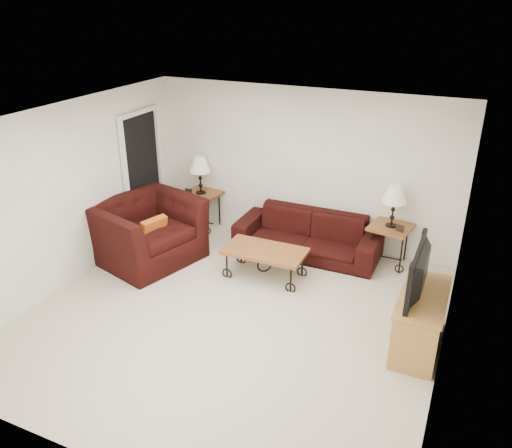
# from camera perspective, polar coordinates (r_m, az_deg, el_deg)

# --- Properties ---
(ground) EXTENTS (5.00, 5.00, 0.00)m
(ground) POSITION_cam_1_polar(r_m,az_deg,el_deg) (6.71, -2.50, -10.09)
(ground) COLOR beige
(ground) RESTS_ON ground
(wall_back) EXTENTS (5.00, 0.02, 2.50)m
(wall_back) POSITION_cam_1_polar(r_m,az_deg,el_deg) (8.24, 5.19, 6.30)
(wall_back) COLOR white
(wall_back) RESTS_ON ground
(wall_front) EXTENTS (5.00, 0.02, 2.50)m
(wall_front) POSITION_cam_1_polar(r_m,az_deg,el_deg) (4.33, -18.20, -13.03)
(wall_front) COLOR white
(wall_front) RESTS_ON ground
(wall_left) EXTENTS (0.02, 5.00, 2.50)m
(wall_left) POSITION_cam_1_polar(r_m,az_deg,el_deg) (7.48, -20.09, 2.98)
(wall_left) COLOR white
(wall_left) RESTS_ON ground
(wall_right) EXTENTS (0.02, 5.00, 2.50)m
(wall_right) POSITION_cam_1_polar(r_m,az_deg,el_deg) (5.53, 21.16, -4.76)
(wall_right) COLOR white
(wall_right) RESTS_ON ground
(ceiling) EXTENTS (5.00, 5.00, 0.00)m
(ceiling) POSITION_cam_1_polar(r_m,az_deg,el_deg) (5.68, -2.96, 11.20)
(ceiling) COLOR white
(ceiling) RESTS_ON wall_back
(doorway) EXTENTS (0.08, 0.94, 2.04)m
(doorway) POSITION_cam_1_polar(r_m,az_deg,el_deg) (8.71, -12.39, 5.23)
(doorway) COLOR black
(doorway) RESTS_ON ground
(sofa) EXTENTS (2.24, 0.88, 0.66)m
(sofa) POSITION_cam_1_polar(r_m,az_deg,el_deg) (8.07, 5.72, -1.17)
(sofa) COLOR black
(sofa) RESTS_ON ground
(side_table_left) EXTENTS (0.67, 0.67, 0.64)m
(side_table_left) POSITION_cam_1_polar(r_m,az_deg,el_deg) (8.98, -6.03, 1.51)
(side_table_left) COLOR #8F6024
(side_table_left) RESTS_ON ground
(side_table_right) EXTENTS (0.67, 0.67, 0.63)m
(side_table_right) POSITION_cam_1_polar(r_m,az_deg,el_deg) (7.98, 14.50, -2.27)
(side_table_right) COLOR #8F6024
(side_table_right) RESTS_ON ground
(lamp_left) EXTENTS (0.41, 0.41, 0.64)m
(lamp_left) POSITION_cam_1_polar(r_m,az_deg,el_deg) (8.75, -6.21, 5.40)
(lamp_left) COLOR black
(lamp_left) RESTS_ON side_table_left
(lamp_right) EXTENTS (0.41, 0.41, 0.63)m
(lamp_right) POSITION_cam_1_polar(r_m,az_deg,el_deg) (7.73, 14.99, 1.92)
(lamp_right) COLOR black
(lamp_right) RESTS_ON side_table_right
(photo_frame_left) EXTENTS (0.13, 0.02, 0.11)m
(photo_frame_left) POSITION_cam_1_polar(r_m,az_deg,el_deg) (8.80, -7.47, 3.57)
(photo_frame_left) COLOR black
(photo_frame_left) RESTS_ON side_table_left
(photo_frame_right) EXTENTS (0.12, 0.06, 0.11)m
(photo_frame_right) POSITION_cam_1_polar(r_m,az_deg,el_deg) (7.68, 15.67, -0.47)
(photo_frame_right) COLOR black
(photo_frame_right) RESTS_ON side_table_right
(coffee_table) EXTENTS (1.17, 0.64, 0.44)m
(coffee_table) POSITION_cam_1_polar(r_m,az_deg,el_deg) (7.43, 0.97, -4.35)
(coffee_table) COLOR #8F6024
(coffee_table) RESTS_ON ground
(armchair) EXTENTS (1.64, 1.76, 0.95)m
(armchair) POSITION_cam_1_polar(r_m,az_deg,el_deg) (7.97, -11.96, -0.78)
(armchair) COLOR black
(armchair) RESTS_ON ground
(throw_pillow) EXTENTS (0.23, 0.44, 0.43)m
(throw_pillow) POSITION_cam_1_polar(r_m,az_deg,el_deg) (7.84, -11.30, -0.81)
(throw_pillow) COLOR #C47119
(throw_pillow) RESTS_ON armchair
(tv_stand) EXTENTS (0.48, 1.15, 0.69)m
(tv_stand) POSITION_cam_1_polar(r_m,az_deg,el_deg) (6.29, 17.71, -10.19)
(tv_stand) COLOR #B69143
(tv_stand) RESTS_ON ground
(television) EXTENTS (0.13, 1.03, 0.59)m
(television) POSITION_cam_1_polar(r_m,az_deg,el_deg) (5.96, 18.29, -5.07)
(television) COLOR black
(television) RESTS_ON tv_stand
(backpack) EXTENTS (0.33, 0.27, 0.39)m
(backpack) POSITION_cam_1_polar(r_m,az_deg,el_deg) (7.73, 10.12, -3.74)
(backpack) COLOR black
(backpack) RESTS_ON ground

